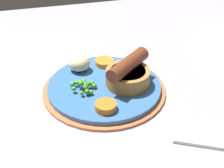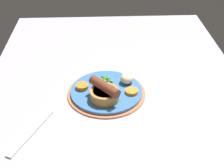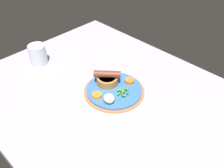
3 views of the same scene
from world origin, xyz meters
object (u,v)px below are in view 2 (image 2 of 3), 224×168
Objects in this scene: sausage_pudding at (105,93)px; fork at (31,132)px; pea_pile at (105,80)px; dinner_plate at (106,92)px; carrot_slice_2 at (82,86)px; potato_chunk_1 at (127,79)px; carrot_slice_0 at (132,91)px.

fork is at bearing 80.30° from sausage_pudding.
pea_pile is at bearing -42.72° from sausage_pudding.
carrot_slice_2 is at bearing -100.30° from dinner_plate.
pea_pile is 27.57cm from fork.
carrot_slice_0 is (4.98, 0.99, -1.10)cm from potato_chunk_1.
sausage_pudding is at bearing 48.95° from carrot_slice_2.
potato_chunk_1 is (-7.67, 6.94, -0.66)cm from sausage_pudding.
carrot_slice_0 is at bearing 11.23° from potato_chunk_1.
pea_pile reaches higher than dinner_plate.
potato_chunk_1 reaches higher than fork.
carrot_slice_2 reaches higher than carrot_slice_0.
dinner_plate is 1.28× the size of fork.
fork is (17.17, -12.37, -1.73)cm from carrot_slice_2.
dinner_plate is at bearing -49.43° from sausage_pudding.
dinner_plate is 7.60cm from carrot_slice_0.
carrot_slice_2 is (-2.96, -14.42, 0.13)cm from carrot_slice_0.
sausage_pudding is at bearing -1.60° from pea_pile.
pea_pile is 9.52cm from carrot_slice_0.
carrot_slice_0 is (1.66, 7.29, 1.33)cm from dinner_plate.
fork is at bearing -50.84° from dinner_plate.
pea_pile is 7.22cm from carrot_slice_2.
pea_pile is at bearing 162.22° from fork.
carrot_slice_0 is 1.01× the size of carrot_slice_2.
carrot_slice_2 is at bearing 170.40° from fork.
carrot_slice_2 is 21.23cm from fork.
carrot_slice_0 is 14.72cm from carrot_slice_2.
carrot_slice_0 is at bearing 144.12° from fork.
potato_chunk_1 is (0.61, 6.71, 0.66)cm from pea_pile.
fork is (11.52, -18.85, -3.35)cm from sausage_pudding.
pea_pile is 1.18× the size of potato_chunk_1.
carrot_slice_2 is (2.63, -6.72, -0.31)cm from pea_pile.
pea_pile reaches higher than fork.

